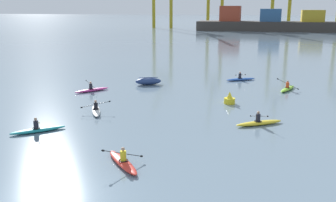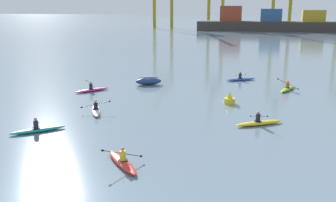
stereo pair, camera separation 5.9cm
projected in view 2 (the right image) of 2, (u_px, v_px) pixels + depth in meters
name	position (u px, v px, depth m)	size (l,w,h in m)	color
ground_plane	(50.00, 202.00, 15.13)	(800.00, 800.00, 0.00)	slate
container_barge	(269.00, 23.00, 125.47)	(47.95, 10.31, 8.15)	#38332D
capsized_dinghy	(149.00, 81.00, 38.10)	(2.82, 2.07, 0.76)	navy
channel_buoy	(230.00, 99.00, 30.57)	(0.90, 0.90, 1.00)	yellow
kayak_magenta	(92.00, 90.00, 35.08)	(2.56, 3.05, 0.96)	#C13384
kayak_blue	(241.00, 79.00, 40.33)	(3.20, 2.32, 0.95)	#2856B2
kayak_red	(122.00, 161.00, 18.69)	(2.72, 2.93, 1.03)	red
kayak_white	(96.00, 110.00, 28.10)	(2.08, 3.31, 0.95)	silver
kayak_lime	(288.00, 88.00, 35.57)	(2.05, 3.39, 1.06)	#7ABC2D
kayak_yellow	(259.00, 122.00, 25.04)	(3.18, 2.36, 0.96)	yellow
kayak_teal	(38.00, 129.00, 23.63)	(2.91, 2.74, 0.96)	teal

